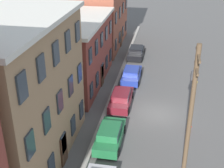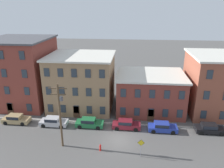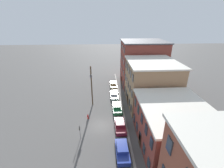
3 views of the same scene
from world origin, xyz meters
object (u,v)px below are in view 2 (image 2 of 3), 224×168
Objects in this scene: car_green at (89,122)px; car_black at (210,128)px; car_blue at (162,127)px; caution_sign at (141,145)px; car_tan at (16,119)px; car_silver at (53,121)px; fire_hydrant at (100,147)px; car_maroon at (126,124)px; utility_pole at (60,113)px.

car_green and car_black have the same top height.
caution_sign is at bearing -118.18° from car_blue.
car_black is at bearing 0.27° from car_green.
car_blue is at bearing -177.59° from car_black.
car_tan is 1.00× the size of car_blue.
caution_sign reaches higher than car_green.
car_silver is 24.34m from car_black.
car_black is 16.98m from fire_hydrant.
car_blue is at bearing -0.52° from car_tan.
caution_sign is at bearing -147.42° from car_black.
fire_hydrant is at bearing -159.23° from car_black.
car_tan is 12.26m from car_green.
caution_sign is (-10.57, -6.75, 0.95)m from car_black.
fire_hydrant is at bearing -65.93° from car_green.
car_maroon is at bearing -179.90° from car_black.
caution_sign is 5.49m from fire_hydrant.
car_silver and car_maroon have the same top height.
car_black is 0.48× the size of utility_pole.
car_maroon reaches higher than fire_hydrant.
car_tan is 4.58× the size of fire_hydrant.
car_green is 4.58× the size of fire_hydrant.
utility_pole reaches higher than car_black.
car_blue reaches higher than fire_hydrant.
utility_pole is at bearing -58.41° from car_silver.
car_black is (7.11, 0.30, 0.00)m from car_blue.
car_silver is (6.44, -0.22, 0.00)m from car_tan.
car_tan is 11.84m from utility_pole.
car_green is 11.41m from car_blue.
car_maroon is at bearing 0.63° from car_green.
car_maroon and car_blue have the same top height.
car_blue is at bearing -1.07° from car_green.
utility_pole is (-14.05, -5.16, 4.36)m from car_blue.
utility_pole is at bearing -165.54° from car_black.
caution_sign is at bearing -25.11° from car_silver.
car_black reaches higher than fire_hydrant.
car_tan is at bearing 179.48° from car_blue.
car_blue is 15.59m from utility_pole.
car_blue is (11.41, -0.21, 0.00)m from car_green.
utility_pole is at bearing -116.19° from car_green.
car_blue is 1.72× the size of caution_sign.
car_maroon and car_black have the same top height.
utility_pole is (-2.64, -5.37, 4.36)m from car_green.
fire_hydrant is at bearing -146.86° from car_blue.
caution_sign is at bearing -18.26° from car_tan.
utility_pole is at bearing -29.20° from car_tan.
caution_sign is at bearing -72.56° from car_maroon.
car_tan is 1.00× the size of car_maroon.
car_tan is at bearing 179.99° from car_green.
car_tan and car_green have the same top height.
car_green is at bearing 178.93° from car_blue.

